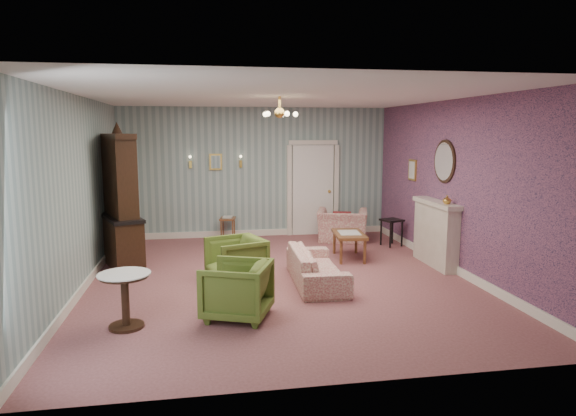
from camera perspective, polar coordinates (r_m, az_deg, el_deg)
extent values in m
plane|color=#935556|center=(8.26, -0.91, -8.01)|extent=(7.00, 7.00, 0.00)
plane|color=white|center=(7.93, -0.96, 12.49)|extent=(7.00, 7.00, 0.00)
plane|color=gray|center=(11.42, -3.61, 4.02)|extent=(6.00, 0.00, 6.00)
plane|color=gray|center=(4.58, 5.75, -2.96)|extent=(6.00, 0.00, 6.00)
plane|color=gray|center=(8.08, -22.47, 1.46)|extent=(0.00, 7.00, 7.00)
plane|color=gray|center=(8.93, 18.48, 2.29)|extent=(0.00, 7.00, 7.00)
plane|color=#BB5D79|center=(8.92, 18.39, 2.29)|extent=(0.00, 7.00, 7.00)
imported|color=#556A25|center=(6.54, -5.80, -8.87)|extent=(0.97, 1.00, 0.81)
imported|color=#556A25|center=(7.97, -5.89, -5.65)|extent=(0.96, 0.99, 0.81)
imported|color=#556A25|center=(8.05, -5.55, -5.72)|extent=(0.83, 0.87, 0.75)
imported|color=#A54248|center=(7.98, 3.24, -5.96)|extent=(0.60, 1.85, 0.72)
imported|color=#A54248|center=(11.03, 6.14, -1.37)|extent=(1.21, 0.97, 0.92)
imported|color=gold|center=(8.88, 17.50, 0.90)|extent=(0.15, 0.15, 0.15)
cube|color=maroon|center=(10.87, 6.11, -1.41)|extent=(0.41, 0.28, 0.39)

